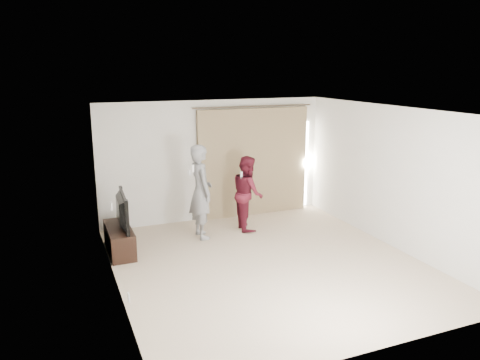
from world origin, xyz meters
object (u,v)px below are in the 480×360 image
person_woman (248,193)px  tv_console (119,240)px  tv (118,211)px  person_man (201,192)px

person_woman → tv_console: bearing=-173.7°
tv_console → tv: size_ratio=1.10×
tv → tv_console: bearing=0.0°
tv_console → person_woman: 2.71m
person_man → person_woman: (1.03, 0.11, -0.16)m
person_woman → person_man: bearing=-174.0°
tv_console → person_woman: size_ratio=0.79×
tv → person_woman: person_woman is taller
person_man → person_woman: person_man is taller
tv → person_man: 1.63m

